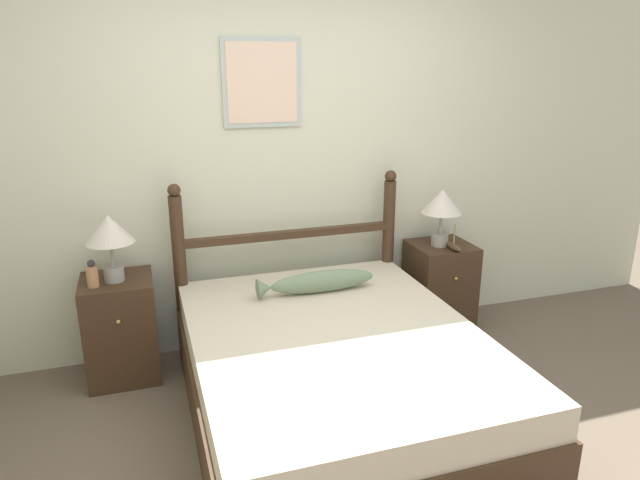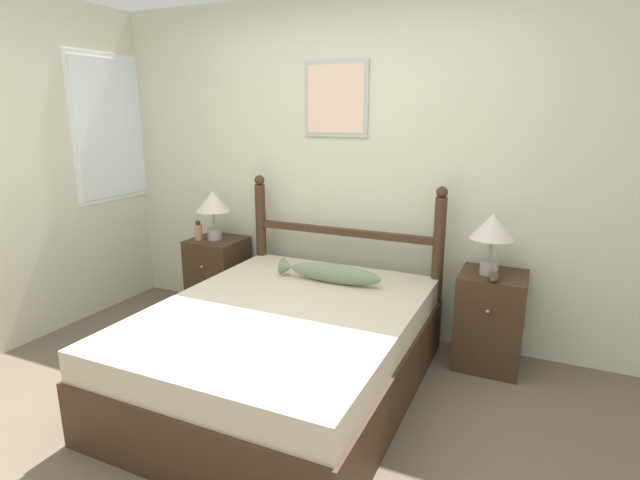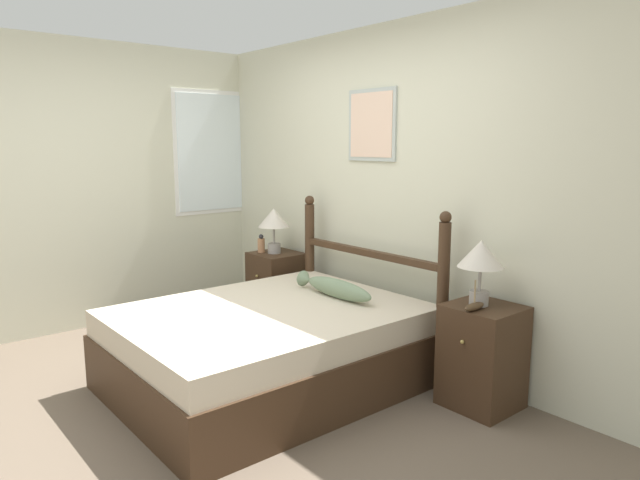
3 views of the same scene
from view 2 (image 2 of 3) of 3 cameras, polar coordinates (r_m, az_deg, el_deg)
name	(u,v)px [view 2 (image 2 of 3)]	position (r m, az deg, el deg)	size (l,w,h in m)	color
ground_plane	(232,444)	(2.89, -9.98, -21.97)	(16.00, 16.00, 0.00)	brown
wall_back	(354,169)	(3.89, 3.85, 8.14)	(6.40, 0.08, 2.55)	beige
bed	(284,349)	(3.18, -4.09, -12.35)	(1.54, 1.98, 0.55)	#3D2819
headboard	(343,253)	(3.85, 2.61, -1.49)	(1.54, 0.08, 1.21)	#3D2819
nightstand_left	(219,276)	(4.40, -11.52, -4.04)	(0.43, 0.44, 0.66)	#3D2819
nightstand_right	(490,320)	(3.63, 18.83, -8.65)	(0.43, 0.44, 0.66)	#3D2819
table_lamp_left	(213,204)	(4.23, -12.14, 4.04)	(0.29, 0.29, 0.41)	gray
table_lamp_right	(492,230)	(3.42, 19.10, 1.12)	(0.29, 0.29, 0.41)	gray
bottle	(198,231)	(4.30, -13.74, 0.99)	(0.07, 0.07, 0.17)	tan
model_boat	(494,276)	(3.38, 19.31, -3.94)	(0.06, 0.18, 0.19)	#4C3823
fish_pillow	(329,273)	(3.48, 1.07, -3.76)	(0.75, 0.12, 0.14)	gray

